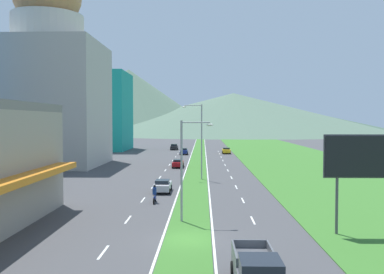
{
  "coord_description": "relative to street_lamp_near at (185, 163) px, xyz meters",
  "views": [
    {
      "loc": [
        1.03,
        -28.39,
        8.11
      ],
      "look_at": [
        -0.56,
        33.17,
        5.73
      ],
      "focal_mm": 39.61,
      "sensor_mm": 36.0,
      "label": 1
    }
  ],
  "objects": [
    {
      "name": "ground_plane",
      "position": [
        0.37,
        -5.18,
        -4.71
      ],
      "size": [
        600.0,
        600.0,
        0.0
      ],
      "primitive_type": "plane",
      "color": "#424244"
    },
    {
      "name": "grass_median",
      "position": [
        0.37,
        54.82,
        -4.68
      ],
      "size": [
        3.2,
        240.0,
        0.06
      ],
      "primitive_type": "cube",
      "color": "#387028",
      "rests_on": "ground_plane"
    },
    {
      "name": "grass_verge_right",
      "position": [
        20.97,
        54.82,
        -4.68
      ],
      "size": [
        24.0,
        240.0,
        0.06
      ],
      "primitive_type": "cube",
      "color": "#387028",
      "rests_on": "ground_plane"
    },
    {
      "name": "lane_dash_left_2",
      "position": [
        -4.73,
        -7.96,
        -4.7
      ],
      "size": [
        0.16,
        2.8,
        0.01
      ],
      "primitive_type": "cube",
      "color": "silver",
      "rests_on": "ground_plane"
    },
    {
      "name": "lane_dash_left_3",
      "position": [
        -4.73,
        0.64,
        -4.7
      ],
      "size": [
        0.16,
        2.8,
        0.01
      ],
      "primitive_type": "cube",
      "color": "silver",
      "rests_on": "ground_plane"
    },
    {
      "name": "lane_dash_left_4",
      "position": [
        -4.73,
        9.25,
        -4.7
      ],
      "size": [
        0.16,
        2.8,
        0.01
      ],
      "primitive_type": "cube",
      "color": "silver",
      "rests_on": "ground_plane"
    },
    {
      "name": "lane_dash_left_5",
      "position": [
        -4.73,
        17.86,
        -4.7
      ],
      "size": [
        0.16,
        2.8,
        0.01
      ],
      "primitive_type": "cube",
      "color": "silver",
      "rests_on": "ground_plane"
    },
    {
      "name": "lane_dash_left_6",
      "position": [
        -4.73,
        26.46,
        -4.7
      ],
      "size": [
        0.16,
        2.8,
        0.01
      ],
      "primitive_type": "cube",
      "color": "silver",
      "rests_on": "ground_plane"
    },
    {
      "name": "lane_dash_left_7",
      "position": [
        -4.73,
        35.07,
        -4.7
      ],
      "size": [
        0.16,
        2.8,
        0.01
      ],
      "primitive_type": "cube",
      "color": "silver",
      "rests_on": "ground_plane"
    },
    {
      "name": "lane_dash_left_8",
      "position": [
        -4.73,
        43.68,
        -4.7
      ],
      "size": [
        0.16,
        2.8,
        0.01
      ],
      "primitive_type": "cube",
      "color": "silver",
      "rests_on": "ground_plane"
    },
    {
      "name": "lane_dash_left_9",
      "position": [
        -4.73,
        52.28,
        -4.7
      ],
      "size": [
        0.16,
        2.8,
        0.01
      ],
      "primitive_type": "cube",
      "color": "silver",
      "rests_on": "ground_plane"
    },
    {
      "name": "lane_dash_left_10",
      "position": [
        -4.73,
        60.89,
        -4.7
      ],
      "size": [
        0.16,
        2.8,
        0.01
      ],
      "primitive_type": "cube",
      "color": "silver",
      "rests_on": "ground_plane"
    },
    {
      "name": "lane_dash_left_11",
      "position": [
        -4.73,
        69.5,
        -4.7
      ],
      "size": [
        0.16,
        2.8,
        0.01
      ],
      "primitive_type": "cube",
      "color": "silver",
      "rests_on": "ground_plane"
    },
    {
      "name": "lane_dash_left_12",
      "position": [
        -4.73,
        78.1,
        -4.7
      ],
      "size": [
        0.16,
        2.8,
        0.01
      ],
      "primitive_type": "cube",
      "color": "silver",
      "rests_on": "ground_plane"
    },
    {
      "name": "lane_dash_right_2",
      "position": [
        5.47,
        -7.96,
        -4.7
      ],
      "size": [
        0.16,
        2.8,
        0.01
      ],
      "primitive_type": "cube",
      "color": "silver",
      "rests_on": "ground_plane"
    },
    {
      "name": "lane_dash_right_3",
      "position": [
        5.47,
        0.64,
        -4.7
      ],
      "size": [
        0.16,
        2.8,
        0.01
      ],
      "primitive_type": "cube",
      "color": "silver",
      "rests_on": "ground_plane"
    },
    {
      "name": "lane_dash_right_4",
      "position": [
        5.47,
        9.25,
        -4.7
      ],
      "size": [
        0.16,
        2.8,
        0.01
      ],
      "primitive_type": "cube",
      "color": "silver",
      "rests_on": "ground_plane"
    },
    {
      "name": "lane_dash_right_5",
      "position": [
        5.47,
        17.86,
        -4.7
      ],
      "size": [
        0.16,
        2.8,
        0.01
      ],
      "primitive_type": "cube",
      "color": "silver",
      "rests_on": "ground_plane"
    },
    {
      "name": "lane_dash_right_6",
      "position": [
        5.47,
        26.46,
        -4.7
      ],
      "size": [
        0.16,
        2.8,
        0.01
      ],
      "primitive_type": "cube",
      "color": "silver",
      "rests_on": "ground_plane"
    },
    {
      "name": "lane_dash_right_7",
      "position": [
        5.47,
        35.07,
        -4.7
      ],
      "size": [
        0.16,
        2.8,
        0.01
      ],
      "primitive_type": "cube",
      "color": "silver",
      "rests_on": "ground_plane"
    },
    {
      "name": "lane_dash_right_8",
      "position": [
        5.47,
        43.68,
        -4.7
      ],
      "size": [
        0.16,
        2.8,
        0.01
      ],
      "primitive_type": "cube",
      "color": "silver",
      "rests_on": "ground_plane"
    },
    {
      "name": "lane_dash_right_9",
      "position": [
        5.47,
        52.28,
        -4.7
      ],
      "size": [
        0.16,
        2.8,
        0.01
      ],
      "primitive_type": "cube",
      "color": "silver",
      "rests_on": "ground_plane"
    },
    {
      "name": "lane_dash_right_10",
      "position": [
        5.47,
        60.89,
        -4.7
      ],
      "size": [
        0.16,
        2.8,
        0.01
      ],
      "primitive_type": "cube",
      "color": "silver",
      "rests_on": "ground_plane"
    },
    {
      "name": "lane_dash_right_11",
      "position": [
        5.47,
        69.5,
        -4.7
      ],
      "size": [
        0.16,
        2.8,
        0.01
      ],
      "primitive_type": "cube",
      "color": "silver",
      "rests_on": "ground_plane"
    },
    {
      "name": "lane_dash_right_12",
      "position": [
        5.47,
        78.1,
        -4.7
      ],
      "size": [
        0.16,
        2.8,
        0.01
      ],
      "primitive_type": "cube",
      "color": "silver",
      "rests_on": "ground_plane"
    },
    {
      "name": "edge_line_median_left",
      "position": [
        -1.38,
        54.82,
        -4.7
      ],
      "size": [
        0.16,
        240.0,
        0.01
      ],
      "primitive_type": "cube",
      "color": "silver",
      "rests_on": "ground_plane"
    },
    {
      "name": "edge_line_median_right",
      "position": [
        2.12,
        54.82,
        -4.7
      ],
      "size": [
        0.16,
        240.0,
        0.01
      ],
      "primitive_type": "cube",
      "color": "silver",
      "rests_on": "ground_plane"
    },
    {
      "name": "domed_building",
      "position": [
        -26.56,
        42.57,
        10.67
      ],
      "size": [
        19.02,
        19.02,
        36.71
      ],
      "color": "#B7B2A8",
      "rests_on": "ground_plane"
    },
    {
      "name": "midrise_colored",
      "position": [
        -28.04,
        82.56,
        5.94
      ],
      "size": [
        17.56,
        17.56,
        21.28
      ],
      "primitive_type": "cube",
      "color": "teal",
      "rests_on": "ground_plane"
    },
    {
      "name": "hill_far_left",
      "position": [
        -47.69,
        245.29,
        16.25
      ],
      "size": [
        121.23,
        121.23,
        41.9
      ],
      "primitive_type": "cone",
      "color": "#516B56",
      "rests_on": "ground_plane"
    },
    {
      "name": "hill_far_center",
      "position": [
        21.65,
        248.81,
        8.47
      ],
      "size": [
        204.46,
        204.46,
        26.35
      ],
      "primitive_type": "cone",
      "color": "#516B56",
      "rests_on": "ground_plane"
    },
    {
      "name": "hill_far_right",
      "position": [
        52.94,
        294.15,
        5.81
      ],
      "size": [
        187.22,
        187.22,
        21.03
      ],
      "primitive_type": "cone",
      "color": "#3D5647",
      "rests_on": "ground_plane"
    },
    {
      "name": "street_lamp_near",
      "position": [
        0.0,
        0.0,
        0.0
      ],
      "size": [
        2.63,
        0.28,
        8.12
      ],
      "color": "#99999E",
      "rests_on": "ground_plane"
    },
    {
      "name": "street_lamp_mid",
      "position": [
        0.97,
        24.22,
        1.16
      ],
      "size": [
        2.74,
        0.39,
        10.34
      ],
      "color": "#99999E",
      "rests_on": "ground_plane"
    },
    {
      "name": "billboard_roadside",
      "position": [
        12.96,
        -3.57,
        0.63
      ],
      "size": [
        6.07,
        0.28,
        7.14
      ],
      "color": "#4C4C51",
      "rests_on": "ground_plane"
    },
    {
      "name": "car_0",
      "position": [
        -2.93,
        39.43,
        -3.97
      ],
      "size": [
        1.92,
        4.52,
        1.41
      ],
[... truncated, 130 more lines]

